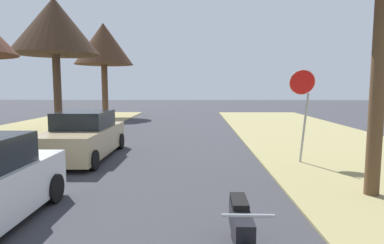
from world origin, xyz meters
The scene contains 5 objects.
stop_sign_far centered at (4.85, 9.93, 2.14)m, with size 0.82×0.76×2.90m.
street_tree_left_mid_b centered at (-5.85, 16.91, 5.52)m, with size 4.52×4.52×6.97m.
street_tree_left_far centered at (-5.67, 25.00, 5.66)m, with size 4.45×4.45×7.25m.
parked_sedan_tan centered at (-2.30, 10.66, 0.72)m, with size 1.95×4.41×1.57m.
parked_motorcycle centered at (2.18, 4.08, 0.48)m, with size 0.60×2.05×0.97m.
Camera 1 is at (1.60, -0.09, 2.40)m, focal length 30.07 mm.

